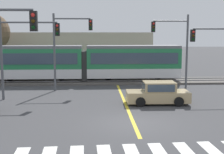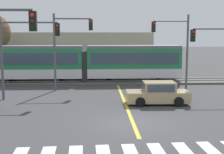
% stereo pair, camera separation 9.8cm
% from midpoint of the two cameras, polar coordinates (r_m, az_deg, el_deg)
% --- Properties ---
extents(ground_plane, '(200.00, 200.00, 0.00)m').
position_cam_midpoint_polar(ground_plane, '(16.79, 3.81, -8.44)').
color(ground_plane, '#3D3D3F').
extents(track_bed, '(120.00, 4.00, 0.18)m').
position_cam_midpoint_polar(track_bed, '(30.83, 0.68, -0.76)').
color(track_bed, '#56514C').
rests_on(track_bed, ground).
extents(rail_near, '(120.00, 0.08, 0.10)m').
position_cam_midpoint_polar(rail_near, '(30.09, 0.77, -0.70)').
color(rail_near, '#939399').
rests_on(rail_near, track_bed).
extents(rail_far, '(120.00, 0.08, 0.10)m').
position_cam_midpoint_polar(rail_far, '(31.52, 0.60, -0.31)').
color(rail_far, '#939399').
rests_on(rail_far, track_bed).
extents(light_rail_tram, '(18.50, 2.64, 3.43)m').
position_cam_midpoint_polar(light_rail_tram, '(30.55, -5.13, 2.83)').
color(light_rail_tram, silver).
rests_on(light_rail_tram, track_bed).
extents(crosswalk_stripe_7, '(0.67, 2.82, 0.01)m').
position_cam_midpoint_polar(crosswalk_stripe_7, '(13.36, 18.25, -13.15)').
color(crosswalk_stripe_7, silver).
rests_on(crosswalk_stripe_7, ground).
extents(lane_centre_line, '(0.20, 14.93, 0.01)m').
position_cam_midpoint_polar(lane_centre_line, '(21.56, 2.27, -4.75)').
color(lane_centre_line, gold).
rests_on(lane_centre_line, ground).
extents(sedan_crossing, '(4.23, 1.98, 1.52)m').
position_cam_midpoint_polar(sedan_crossing, '(21.37, 8.24, -3.03)').
color(sedan_crossing, tan).
rests_on(sedan_crossing, ground).
extents(traffic_light_far_right, '(3.25, 0.38, 6.37)m').
position_cam_midpoint_polar(traffic_light_far_right, '(27.69, 11.44, 6.48)').
color(traffic_light_far_right, '#515459').
rests_on(traffic_light_far_right, ground).
extents(traffic_light_mid_left, '(4.25, 0.38, 5.88)m').
position_cam_midpoint_polar(traffic_light_mid_left, '(23.13, -16.28, 5.70)').
color(traffic_light_mid_left, '#515459').
rests_on(traffic_light_mid_left, ground).
extents(traffic_light_far_left, '(3.25, 0.38, 6.38)m').
position_cam_midpoint_polar(traffic_light_far_left, '(26.09, -8.38, 6.60)').
color(traffic_light_far_left, '#515459').
rests_on(traffic_light_far_left, ground).
extents(building_backdrop_far, '(20.63, 6.00, 4.91)m').
position_cam_midpoint_polar(building_backdrop_far, '(40.87, -7.78, 4.62)').
color(building_backdrop_far, tan).
rests_on(building_backdrop_far, ground).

